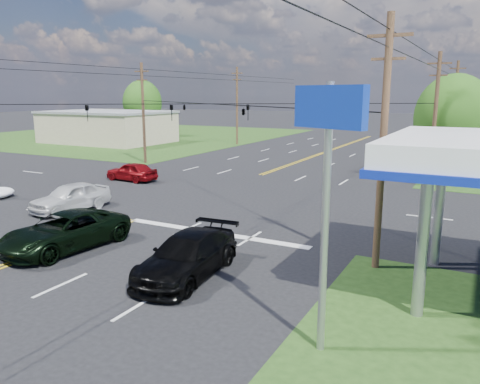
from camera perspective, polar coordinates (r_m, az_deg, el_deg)
The scene contains 19 objects.
ground at distance 32.10m, azimuth -3.55°, elevation -0.09°, with size 280.00×280.00×0.00m, color black.
grass_nw at distance 78.37m, azimuth -13.35°, elevation 6.76°, with size 46.00×48.00×0.03m, color #1F3E13.
stop_bar at distance 22.96m, azimuth -3.27°, elevation -5.01°, with size 10.00×0.50×0.02m, color silver.
retail_nw at distance 67.48m, azimuth -15.81°, elevation 7.54°, with size 16.00×11.00×4.00m, color tan.
pole_se at distance 18.18m, azimuth 17.03°, elevation 5.81°, with size 1.60×0.28×9.50m.
pole_nw at distance 46.34m, azimuth -11.71°, elevation 9.53°, with size 1.60×0.28×9.50m.
pole_ne at distance 35.98m, azimuth 22.65°, elevation 8.22°, with size 1.60×0.28×9.50m.
pole_left_far at distance 62.18m, azimuth -0.37°, elevation 10.57°, with size 1.60×0.28×10.00m.
pole_right_far at distance 54.90m, azimuth 24.65°, elevation 9.31°, with size 1.60×0.28×10.00m.
span_wire_signals at distance 31.40m, azimuth -3.69°, elevation 10.67°, with size 26.00×18.00×1.13m.
power_lines at distance 29.77m, azimuth -5.85°, elevation 15.58°, with size 26.04×100.00×0.64m.
tree_right_a at distance 38.89m, azimuth 24.56°, elevation 8.21°, with size 5.70×5.70×8.18m.
tree_far_l at distance 76.15m, azimuth -11.81°, elevation 10.60°, with size 6.08×6.08×8.72m.
pickup_dkgreen at distance 21.83m, azimuth -20.55°, elevation -4.49°, with size 2.66×5.76×1.60m, color black.
suv_black at distance 17.61m, azimuth -6.44°, elevation -7.72°, with size 2.21×5.44×1.58m, color black.
pickup_white at distance 28.81m, azimuth -19.95°, elevation -0.56°, with size 1.91×4.74×1.62m, color silver.
sedan_red at distance 37.33m, azimuth -13.08°, elevation 2.47°, with size 1.73×4.30×1.46m, color maroon.
polesign_se at distance 11.61m, azimuth 10.68°, elevation 5.19°, with size 1.99×1.01×6.98m.
polesign_ne at distance 44.80m, azimuth 26.61°, elevation 9.51°, with size 2.00×0.99×7.48m.
Camera 1 is at (16.40, -14.77, 6.70)m, focal length 35.00 mm.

